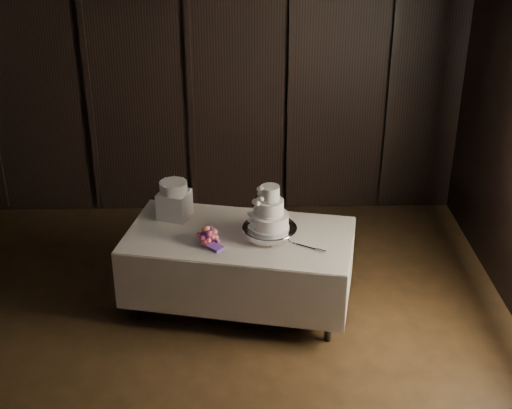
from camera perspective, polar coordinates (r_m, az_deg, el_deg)
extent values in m
cube|color=black|center=(4.14, -9.17, 15.24)|extent=(6.04, 7.04, 0.04)
cube|color=black|center=(7.91, -5.31, 9.53)|extent=(6.04, 0.04, 3.04)
cube|color=beige|center=(6.30, -1.36, -2.41)|extent=(2.15, 1.42, 0.01)
cube|color=white|center=(6.51, -1.33, -5.49)|extent=(1.97, 1.27, 0.71)
cylinder|color=silver|center=(6.24, 1.09, -2.19)|extent=(0.63, 0.63, 0.09)
cylinder|color=white|center=(6.19, 1.10, -1.30)|extent=(0.33, 0.33, 0.13)
cylinder|color=white|center=(6.13, 1.11, -0.21)|extent=(0.24, 0.24, 0.13)
cylinder|color=white|center=(6.07, 1.12, 0.90)|extent=(0.16, 0.16, 0.13)
cube|color=white|center=(6.58, -6.54, 0.00)|extent=(0.33, 0.33, 0.25)
cylinder|color=white|center=(6.50, -6.62, 1.38)|extent=(0.33, 0.33, 0.10)
cube|color=silver|center=(6.12, 3.65, -3.29)|extent=(0.33, 0.21, 0.01)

